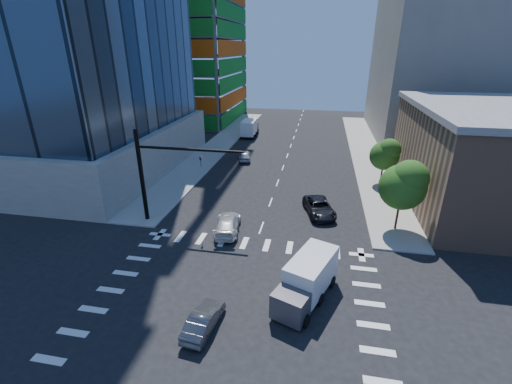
# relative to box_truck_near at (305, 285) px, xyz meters

# --- Properties ---
(ground) EXTENTS (160.00, 160.00, 0.00)m
(ground) POSITION_rel_box_truck_near_xyz_m (-4.62, -2.51, -1.31)
(ground) COLOR black
(ground) RESTS_ON ground
(road_markings) EXTENTS (20.00, 20.00, 0.01)m
(road_markings) POSITION_rel_box_truck_near_xyz_m (-4.62, -2.51, -1.31)
(road_markings) COLOR silver
(road_markings) RESTS_ON ground
(sidewalk_ne) EXTENTS (5.00, 60.00, 0.15)m
(sidewalk_ne) POSITION_rel_box_truck_near_xyz_m (7.88, 37.49, -1.24)
(sidewalk_ne) COLOR gray
(sidewalk_ne) RESTS_ON ground
(sidewalk_nw) EXTENTS (5.00, 60.00, 0.15)m
(sidewalk_nw) POSITION_rel_box_truck_near_xyz_m (-17.12, 37.49, -1.24)
(sidewalk_nw) COLOR gray
(sidewalk_nw) RESTS_ON ground
(construction_building) EXTENTS (25.16, 34.50, 70.60)m
(construction_building) POSITION_rel_box_truck_near_xyz_m (-32.03, 59.42, 23.30)
(construction_building) COLOR slate
(construction_building) RESTS_ON ground
(bg_building_ne) EXTENTS (24.00, 30.00, 28.00)m
(bg_building_ne) POSITION_rel_box_truck_near_xyz_m (22.38, 52.49, 12.69)
(bg_building_ne) COLOR slate
(bg_building_ne) RESTS_ON ground
(signal_mast_nw) EXTENTS (10.20, 0.40, 9.00)m
(signal_mast_nw) POSITION_rel_box_truck_near_xyz_m (-14.62, 8.99, 4.18)
(signal_mast_nw) COLOR black
(signal_mast_nw) RESTS_ON sidewalk_nw
(tree_south) EXTENTS (4.16, 4.16, 6.82)m
(tree_south) POSITION_rel_box_truck_near_xyz_m (8.01, 11.39, 3.38)
(tree_south) COLOR #382316
(tree_south) RESTS_ON sidewalk_ne
(tree_north) EXTENTS (3.54, 3.52, 5.78)m
(tree_north) POSITION_rel_box_truck_near_xyz_m (8.31, 23.39, 2.68)
(tree_north) COLOR #382316
(tree_north) RESTS_ON sidewalk_ne
(car_nb_far) EXTENTS (3.92, 5.95, 1.52)m
(car_nb_far) POSITION_rel_box_truck_near_xyz_m (0.72, 13.49, -0.55)
(car_nb_far) COLOR black
(car_nb_far) RESTS_ON ground
(car_sb_near) EXTENTS (2.89, 5.55, 1.54)m
(car_sb_near) POSITION_rel_box_truck_near_xyz_m (-7.63, 8.32, -0.54)
(car_sb_near) COLOR silver
(car_sb_near) RESTS_ON ground
(car_sb_mid) EXTENTS (2.67, 4.77, 1.53)m
(car_sb_mid) POSITION_rel_box_truck_near_xyz_m (-10.79, 29.99, -0.54)
(car_sb_mid) COLOR #B3B6BB
(car_sb_mid) RESTS_ON ground
(car_sb_cross) EXTENTS (1.78, 4.04, 1.29)m
(car_sb_cross) POSITION_rel_box_truck_near_xyz_m (-5.89, -3.70, -0.66)
(car_sb_cross) COLOR #46464A
(car_sb_cross) RESTS_ON ground
(box_truck_near) EXTENTS (4.29, 6.13, 2.96)m
(box_truck_near) POSITION_rel_box_truck_near_xyz_m (0.00, 0.00, 0.00)
(box_truck_near) COLOR black
(box_truck_near) RESTS_ON ground
(box_truck_far) EXTENTS (2.76, 6.17, 3.20)m
(box_truck_far) POSITION_rel_box_truck_near_xyz_m (-13.12, 45.27, 0.11)
(box_truck_far) COLOR black
(box_truck_far) RESTS_ON ground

